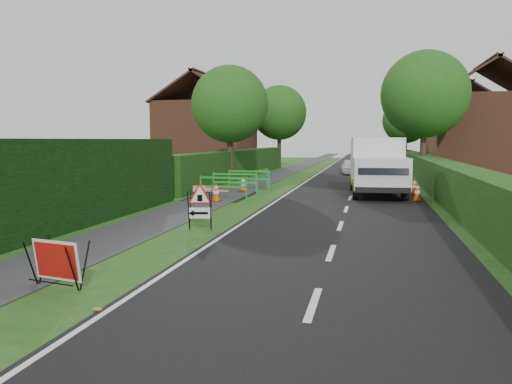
{
  "coord_description": "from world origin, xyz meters",
  "views": [
    {
      "loc": [
        3.28,
        -9.76,
        2.47
      ],
      "look_at": [
        0.47,
        2.53,
        1.15
      ],
      "focal_mm": 35.0,
      "sensor_mm": 36.0,
      "label": 1
    }
  ],
  "objects_px": {
    "triangle_sign": "(199,203)",
    "hatchback_car": "(351,167)",
    "works_van": "(377,165)",
    "red_rect_sign": "(56,261)"
  },
  "relations": [
    {
      "from": "triangle_sign",
      "to": "hatchback_car",
      "type": "bearing_deg",
      "value": 70.31
    },
    {
      "from": "triangle_sign",
      "to": "works_van",
      "type": "relative_size",
      "value": 0.19
    },
    {
      "from": "triangle_sign",
      "to": "hatchback_car",
      "type": "height_order",
      "value": "triangle_sign"
    },
    {
      "from": "works_van",
      "to": "hatchback_car",
      "type": "distance_m",
      "value": 13.54
    },
    {
      "from": "triangle_sign",
      "to": "works_van",
      "type": "height_order",
      "value": "works_van"
    },
    {
      "from": "works_van",
      "to": "hatchback_car",
      "type": "relative_size",
      "value": 1.8
    },
    {
      "from": "hatchback_car",
      "to": "triangle_sign",
      "type": "bearing_deg",
      "value": -104.06
    },
    {
      "from": "red_rect_sign",
      "to": "triangle_sign",
      "type": "height_order",
      "value": "triangle_sign"
    },
    {
      "from": "triangle_sign",
      "to": "hatchback_car",
      "type": "distance_m",
      "value": 23.78
    },
    {
      "from": "triangle_sign",
      "to": "hatchback_car",
      "type": "relative_size",
      "value": 0.34
    }
  ]
}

